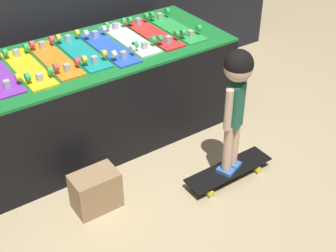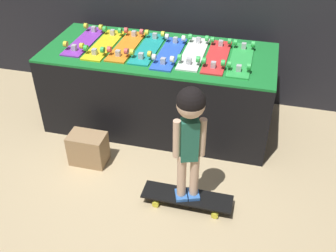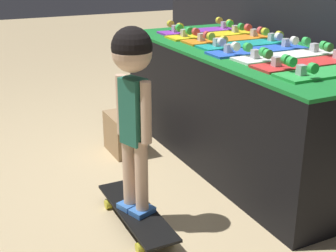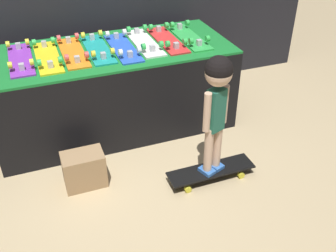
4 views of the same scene
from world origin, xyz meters
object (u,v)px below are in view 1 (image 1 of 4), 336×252
at_px(skateboard_white_on_rack, 129,38).
at_px(skateboard_green_on_rack, 174,27).
at_px(child, 236,90).
at_px(skateboard_yellow_on_rack, 28,67).
at_px(skateboard_red_on_rack, 153,32).
at_px(storage_box, 96,191).
at_px(skateboard_teal_on_rack, 81,51).
at_px(skateboard_on_floor, 229,170).
at_px(skateboard_orange_on_rack, 54,58).
at_px(skateboard_blue_on_rack, 109,47).

relative_size(skateboard_white_on_rack, skateboard_green_on_rack, 1.00).
bearing_deg(child, skateboard_yellow_on_rack, 114.76).
height_order(skateboard_red_on_rack, storage_box, skateboard_red_on_rack).
relative_size(skateboard_yellow_on_rack, skateboard_red_on_rack, 1.00).
bearing_deg(skateboard_teal_on_rack, skateboard_white_on_rack, 0.13).
distance_m(skateboard_yellow_on_rack, skateboard_red_on_rack, 1.04).
bearing_deg(skateboard_green_on_rack, skateboard_red_on_rack, 177.47).
bearing_deg(skateboard_green_on_rack, skateboard_white_on_rack, 176.86).
height_order(skateboard_yellow_on_rack, skateboard_on_floor, skateboard_yellow_on_rack).
bearing_deg(child, skateboard_on_floor, -19.82).
distance_m(skateboard_teal_on_rack, child, 1.21).
bearing_deg(skateboard_red_on_rack, skateboard_orange_on_rack, 178.95).
xyz_separation_m(skateboard_yellow_on_rack, child, (1.01, -1.03, -0.03)).
distance_m(skateboard_orange_on_rack, storage_box, 1.00).
distance_m(skateboard_orange_on_rack, skateboard_red_on_rack, 0.83).
relative_size(skateboard_blue_on_rack, child, 0.70).
xyz_separation_m(skateboard_blue_on_rack, skateboard_on_floor, (0.39, -1.00, -0.70)).
xyz_separation_m(skateboard_teal_on_rack, skateboard_blue_on_rack, (0.21, -0.05, 0.00)).
bearing_deg(skateboard_teal_on_rack, skateboard_yellow_on_rack, -177.19).
relative_size(skateboard_blue_on_rack, skateboard_on_floor, 0.96).
height_order(skateboard_red_on_rack, skateboard_green_on_rack, same).
xyz_separation_m(child, storage_box, (-0.93, 0.29, -0.61)).
relative_size(skateboard_green_on_rack, storage_box, 2.14).
relative_size(skateboard_orange_on_rack, skateboard_teal_on_rack, 1.00).
height_order(skateboard_orange_on_rack, skateboard_teal_on_rack, same).
distance_m(skateboard_orange_on_rack, skateboard_white_on_rack, 0.62).
bearing_deg(skateboard_orange_on_rack, skateboard_white_on_rack, -0.14).
xyz_separation_m(skateboard_red_on_rack, child, (-0.03, -1.04, -0.03)).
xyz_separation_m(skateboard_orange_on_rack, child, (0.80, -1.05, -0.03)).
relative_size(child, storage_box, 3.04).
xyz_separation_m(skateboard_yellow_on_rack, skateboard_orange_on_rack, (0.21, 0.02, 0.00)).
height_order(skateboard_blue_on_rack, skateboard_red_on_rack, same).
height_order(skateboard_blue_on_rack, skateboard_green_on_rack, same).
xyz_separation_m(skateboard_red_on_rack, skateboard_green_on_rack, (0.21, -0.01, 0.00)).
bearing_deg(skateboard_white_on_rack, skateboard_orange_on_rack, 179.86).
distance_m(skateboard_blue_on_rack, skateboard_green_on_rack, 0.62).
bearing_deg(skateboard_yellow_on_rack, skateboard_blue_on_rack, -2.51).
relative_size(skateboard_yellow_on_rack, skateboard_on_floor, 0.96).
height_order(skateboard_white_on_rack, child, child).
relative_size(skateboard_teal_on_rack, storage_box, 2.14).
xyz_separation_m(skateboard_yellow_on_rack, skateboard_red_on_rack, (1.04, 0.01, 0.00)).
bearing_deg(skateboard_blue_on_rack, skateboard_teal_on_rack, 167.05).
bearing_deg(skateboard_on_floor, skateboard_orange_on_rack, 127.46).
relative_size(skateboard_orange_on_rack, skateboard_white_on_rack, 1.00).
relative_size(skateboard_on_floor, child, 0.73).
distance_m(skateboard_red_on_rack, skateboard_green_on_rack, 0.21).
xyz_separation_m(skateboard_white_on_rack, child, (0.18, -1.05, -0.03)).
bearing_deg(child, skateboard_green_on_rack, 57.35).
height_order(skateboard_yellow_on_rack, skateboard_orange_on_rack, same).
xyz_separation_m(skateboard_on_floor, storage_box, (-0.93, 0.29, 0.07)).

